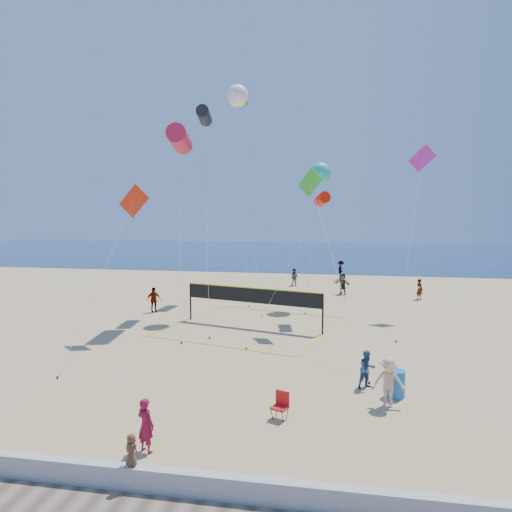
% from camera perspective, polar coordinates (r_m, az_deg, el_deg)
% --- Properties ---
extents(ground, '(120.00, 120.00, 0.00)m').
position_cam_1_polar(ground, '(15.36, -6.87, -21.25)').
color(ground, '#D6B278').
rests_on(ground, ground).
extents(ocean, '(140.00, 50.00, 0.03)m').
position_cam_1_polar(ocean, '(75.53, 6.75, 0.35)').
color(ocean, navy).
rests_on(ocean, ground).
extents(seawall, '(32.00, 0.30, 0.60)m').
position_cam_1_polar(seawall, '(12.74, -11.19, -25.88)').
color(seawall, silver).
rests_on(seawall, ground).
extents(woman, '(0.69, 0.58, 1.60)m').
position_cam_1_polar(woman, '(14.34, -13.63, -19.87)').
color(woman, maroon).
rests_on(woman, ground).
extents(toddler, '(0.46, 0.37, 0.81)m').
position_cam_1_polar(toddler, '(12.74, -15.31, -22.32)').
color(toddler, brown).
rests_on(toddler, seawall).
extents(bystander_a, '(0.92, 0.86, 1.50)m').
position_cam_1_polar(bystander_a, '(18.93, 13.73, -13.60)').
color(bystander_a, '#2F5077').
rests_on(bystander_a, ground).
extents(bystander_b, '(1.18, 0.70, 1.80)m').
position_cam_1_polar(bystander_b, '(17.40, 16.24, -14.90)').
color(bystander_b, '#D4AB8D').
rests_on(bystander_b, ground).
extents(far_person_0, '(1.06, 0.95, 1.73)m').
position_cam_1_polar(far_person_0, '(32.21, -12.69, -5.36)').
color(far_person_0, gray).
rests_on(far_person_0, ground).
extents(far_person_1, '(1.63, 1.34, 1.75)m').
position_cam_1_polar(far_person_1, '(38.73, 10.78, -3.46)').
color(far_person_1, gray).
rests_on(far_person_1, ground).
extents(far_person_2, '(0.65, 0.71, 1.64)m').
position_cam_1_polar(far_person_2, '(38.13, 19.76, -3.92)').
color(far_person_2, gray).
rests_on(far_person_2, ground).
extents(far_person_3, '(0.91, 0.80, 1.61)m').
position_cam_1_polar(far_person_3, '(42.42, 4.83, -2.69)').
color(far_person_3, gray).
rests_on(far_person_3, ground).
extents(far_person_4, '(0.83, 1.29, 1.89)m').
position_cam_1_polar(far_person_4, '(47.12, 10.57, -1.75)').
color(far_person_4, gray).
rests_on(far_person_4, ground).
extents(camp_chair, '(0.63, 0.73, 1.03)m').
position_cam_1_polar(camp_chair, '(16.04, 3.13, -17.95)').
color(camp_chair, red).
rests_on(camp_chair, ground).
extents(trash_barrel, '(0.73, 0.73, 1.01)m').
position_cam_1_polar(trash_barrel, '(18.46, 17.05, -15.00)').
color(trash_barrel, blue).
rests_on(trash_barrel, ground).
extents(volleyball_net, '(10.89, 10.78, 2.39)m').
position_cam_1_polar(volleyball_net, '(27.44, -0.47, -5.50)').
color(volleyball_net, black).
rests_on(volleyball_net, ground).
extents(kite_0, '(2.48, 6.44, 12.09)m').
position_cam_1_polar(kite_0, '(29.11, -9.53, 14.20)').
color(kite_0, red).
rests_on(kite_0, ground).
extents(kite_1, '(2.93, 8.46, 14.01)m').
position_cam_1_polar(kite_1, '(32.77, -6.50, 17.01)').
color(kite_1, black).
rests_on(kite_1, ground).
extents(kite_2, '(4.06, 8.47, 8.16)m').
position_cam_1_polar(kite_2, '(29.38, 8.25, 7.00)').
color(kite_2, red).
rests_on(kite_2, ground).
extents(kite_3, '(1.89, 7.11, 8.42)m').
position_cam_1_polar(kite_3, '(25.67, -15.30, 5.94)').
color(kite_3, red).
rests_on(kite_3, ground).
extents(kite_4, '(3.70, 9.09, 9.46)m').
position_cam_1_polar(kite_4, '(26.39, 7.08, 8.13)').
color(kite_4, green).
rests_on(kite_4, ground).
extents(kite_5, '(3.29, 7.74, 11.34)m').
position_cam_1_polar(kite_5, '(32.29, 19.95, 10.52)').
color(kite_5, '#C226A9').
rests_on(kite_5, ground).
extents(kite_6, '(2.84, 2.69, 15.42)m').
position_cam_1_polar(kite_6, '(32.57, -2.36, 19.36)').
color(kite_6, white).
rests_on(kite_6, ground).
extents(kite_7, '(1.77, 4.25, 10.46)m').
position_cam_1_polar(kite_7, '(33.79, 7.99, 10.24)').
color(kite_7, '#20BCB2').
rests_on(kite_7, ground).
extents(kite_8, '(2.10, 5.75, 16.51)m').
position_cam_1_polar(kite_8, '(38.45, -2.02, 19.14)').
color(kite_8, green).
rests_on(kite_8, ground).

